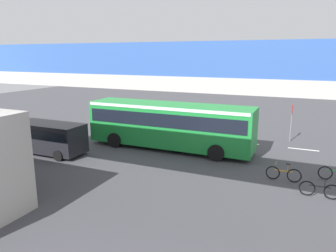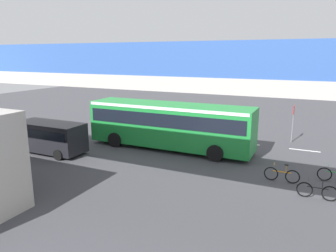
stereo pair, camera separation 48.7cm
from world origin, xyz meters
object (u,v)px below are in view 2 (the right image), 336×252
object	(u,v)px
traffic_sign	(293,118)
bicycle_orange	(282,175)
city_bus	(169,122)
parked_van	(50,135)
bicycle_black	(317,191)
pedestrian	(152,120)
bicycle_green	(336,175)

from	to	relation	value
traffic_sign	bicycle_orange	bearing A→B (deg)	90.98
city_bus	parked_van	bearing A→B (deg)	32.05
parked_van	bicycle_black	size ratio (longest dim) A/B	2.71
city_bus	parked_van	distance (m)	8.02
traffic_sign	bicycle_black	bearing A→B (deg)	100.63
bicycle_orange	pedestrian	size ratio (longest dim) A/B	0.99
bicycle_black	bicycle_green	size ratio (longest dim) A/B	1.00
bicycle_green	bicycle_orange	bearing A→B (deg)	23.64
parked_van	traffic_sign	xyz separation A→B (m)	(-14.36, -9.54, 0.71)
city_bus	bicycle_green	world-z (taller)	city_bus
parked_van	bicycle_orange	distance (m)	14.59
bicycle_black	parked_van	bearing A→B (deg)	-0.36
city_bus	pedestrian	bearing A→B (deg)	-50.05
city_bus	bicycle_black	world-z (taller)	city_bus
bicycle_orange	traffic_sign	size ratio (longest dim) A/B	0.63
parked_van	pedestrian	xyz separation A→B (m)	(-2.97, -8.78, -0.30)
bicycle_black	pedestrian	distance (m)	15.92
parked_van	pedestrian	size ratio (longest dim) A/B	2.68
parked_van	traffic_sign	world-z (taller)	traffic_sign
bicycle_orange	pedestrian	xyz separation A→B (m)	(11.54, -7.47, 0.51)
city_bus	parked_van	xyz separation A→B (m)	(6.77, 4.24, -0.70)
traffic_sign	bicycle_green	bearing A→B (deg)	110.49
city_bus	traffic_sign	distance (m)	9.26
parked_van	bicycle_black	world-z (taller)	parked_van
bicycle_green	pedestrian	size ratio (longest dim) A/B	0.99
city_bus	bicycle_black	xyz separation A→B (m)	(-9.40, 4.34, -1.51)
bicycle_green	traffic_sign	world-z (taller)	traffic_sign
bicycle_black	pedestrian	size ratio (longest dim) A/B	0.99
traffic_sign	pedestrian	bearing A→B (deg)	3.78
bicycle_green	traffic_sign	size ratio (longest dim) A/B	0.63
city_bus	bicycle_orange	world-z (taller)	city_bus
pedestrian	parked_van	bearing A→B (deg)	71.33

